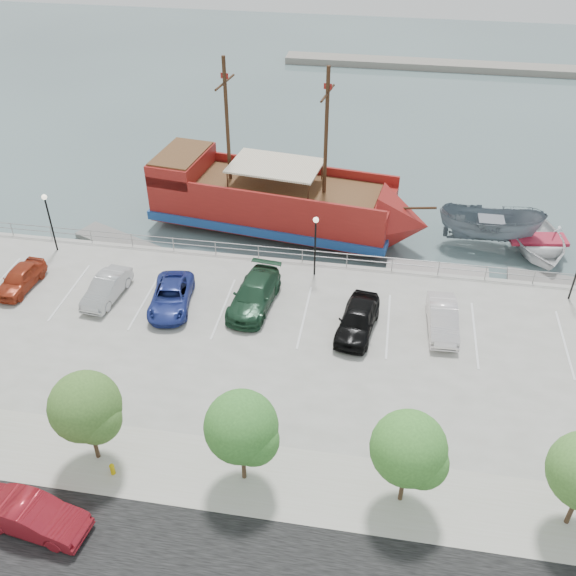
# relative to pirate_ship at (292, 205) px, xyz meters

# --- Properties ---
(ground) EXTENTS (160.00, 160.00, 0.00)m
(ground) POSITION_rel_pirate_ship_xyz_m (2.57, -13.34, -2.20)
(ground) COLOR #425456
(sidewalk) EXTENTS (100.00, 4.00, 0.05)m
(sidewalk) POSITION_rel_pirate_ship_xyz_m (2.57, -23.34, -1.18)
(sidewalk) COLOR #A4A08F
(sidewalk) RESTS_ON land_slab
(seawall_railing) EXTENTS (50.00, 0.06, 1.00)m
(seawall_railing) POSITION_rel_pirate_ship_xyz_m (2.57, -5.54, -0.67)
(seawall_railing) COLOR gray
(seawall_railing) RESTS_ON land_slab
(far_shore) EXTENTS (40.00, 3.00, 0.80)m
(far_shore) POSITION_rel_pirate_ship_xyz_m (12.57, 41.66, -1.80)
(far_shore) COLOR gray
(far_shore) RESTS_ON ground
(pirate_ship) EXTENTS (21.04, 8.25, 13.11)m
(pirate_ship) POSITION_rel_pirate_ship_xyz_m (0.00, 0.00, 0.00)
(pirate_ship) COLOR maroon
(pirate_ship) RESTS_ON ground
(patrol_boat) EXTENTS (7.48, 3.23, 2.83)m
(patrol_boat) POSITION_rel_pirate_ship_xyz_m (14.29, 0.26, -0.78)
(patrol_boat) COLOR slate
(patrol_boat) RESTS_ON ground
(speedboat) EXTENTS (6.17, 7.97, 1.52)m
(speedboat) POSITION_rel_pirate_ship_xyz_m (17.66, -0.06, -1.44)
(speedboat) COLOR silver
(speedboat) RESTS_ON ground
(dock_west) EXTENTS (7.38, 4.72, 0.41)m
(dock_west) POSITION_rel_pirate_ship_xyz_m (-12.04, -4.14, -1.99)
(dock_west) COLOR slate
(dock_west) RESTS_ON ground
(dock_mid) EXTENTS (6.95, 2.28, 0.39)m
(dock_mid) POSITION_rel_pirate_ship_xyz_m (10.65, -4.14, -2.00)
(dock_mid) COLOR gray
(dock_mid) RESTS_ON ground
(dock_east) EXTENTS (6.63, 2.54, 0.37)m
(dock_east) POSITION_rel_pirate_ship_xyz_m (18.56, -4.14, -2.01)
(dock_east) COLOR slate
(dock_east) RESTS_ON ground
(street_sedan) EXTENTS (4.86, 2.25, 1.54)m
(street_sedan) POSITION_rel_pirate_ship_xyz_m (-6.48, -27.25, -0.43)
(street_sedan) COLOR maroon
(street_sedan) RESTS_ON street
(fire_hydrant) EXTENTS (0.23, 0.23, 0.67)m
(fire_hydrant) POSITION_rel_pirate_ship_xyz_m (-4.37, -24.14, -0.83)
(fire_hydrant) COLOR #C6A506
(fire_hydrant) RESTS_ON sidewalk
(lamp_post_left) EXTENTS (0.36, 0.36, 4.28)m
(lamp_post_left) POSITION_rel_pirate_ship_xyz_m (-15.43, -6.84, 1.74)
(lamp_post_left) COLOR black
(lamp_post_left) RESTS_ON land_slab
(lamp_post_mid) EXTENTS (0.36, 0.36, 4.28)m
(lamp_post_mid) POSITION_rel_pirate_ship_xyz_m (2.57, -6.84, 1.74)
(lamp_post_mid) COLOR black
(lamp_post_mid) RESTS_ON land_slab
(tree_c) EXTENTS (3.30, 3.20, 5.00)m
(tree_c) POSITION_rel_pirate_ship_xyz_m (-5.28, -23.41, 2.10)
(tree_c) COLOR #473321
(tree_c) RESTS_ON sidewalk
(tree_d) EXTENTS (3.30, 3.20, 5.00)m
(tree_d) POSITION_rel_pirate_ship_xyz_m (1.72, -23.41, 2.10)
(tree_d) COLOR #473321
(tree_d) RESTS_ON sidewalk
(tree_e) EXTENTS (3.30, 3.20, 5.00)m
(tree_e) POSITION_rel_pirate_ship_xyz_m (8.72, -23.41, 2.10)
(tree_e) COLOR #473321
(tree_e) RESTS_ON sidewalk
(parked_car_a) EXTENTS (1.97, 4.26, 1.41)m
(parked_car_a) POSITION_rel_pirate_ship_xyz_m (-15.61, -11.37, -0.49)
(parked_car_a) COLOR #9D3119
(parked_car_a) RESTS_ON land_slab
(parked_car_b) EXTENTS (1.95, 4.46, 1.43)m
(parked_car_b) POSITION_rel_pirate_ship_xyz_m (-9.80, -11.48, -0.48)
(parked_car_b) COLOR #B1B1B1
(parked_car_b) RESTS_ON land_slab
(parked_car_c) EXTENTS (3.04, 5.31, 1.40)m
(parked_car_c) POSITION_rel_pirate_ship_xyz_m (-5.59, -11.65, -0.50)
(parked_car_c) COLOR navy
(parked_car_c) RESTS_ON land_slab
(parked_car_d) EXTENTS (2.86, 5.80, 1.62)m
(parked_car_d) POSITION_rel_pirate_ship_xyz_m (-0.62, -10.74, -0.38)
(parked_car_d) COLOR #1C3E28
(parked_car_d) RESTS_ON land_slab
(parked_car_e) EXTENTS (2.66, 5.15, 1.68)m
(parked_car_e) POSITION_rel_pirate_ship_xyz_m (5.78, -12.13, -0.36)
(parked_car_e) COLOR black
(parked_car_e) RESTS_ON land_slab
(parked_car_f) EXTENTS (1.83, 4.65, 1.51)m
(parked_car_f) POSITION_rel_pirate_ship_xyz_m (10.64, -11.17, -0.44)
(parked_car_f) COLOR silver
(parked_car_f) RESTS_ON land_slab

